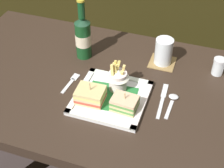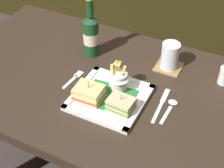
# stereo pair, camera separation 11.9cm
# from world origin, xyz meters

# --- Properties ---
(dining_table) EXTENTS (1.35, 0.73, 0.74)m
(dining_table) POSITION_xyz_m (0.00, 0.00, 0.60)
(dining_table) COLOR #2F2219
(dining_table) RESTS_ON ground_plane
(square_plate) EXTENTS (0.25, 0.25, 0.02)m
(square_plate) POSITION_xyz_m (0.02, -0.07, 0.75)
(square_plate) COLOR white
(square_plate) RESTS_ON dining_table
(sandwich_half_left) EXTENTS (0.10, 0.08, 0.08)m
(sandwich_half_left) POSITION_xyz_m (-0.05, -0.11, 0.78)
(sandwich_half_left) COLOR #DEB980
(sandwich_half_left) RESTS_ON square_plate
(sandwich_half_right) EXTENTS (0.09, 0.07, 0.07)m
(sandwich_half_right) POSITION_xyz_m (0.08, -0.11, 0.78)
(sandwich_half_right) COLOR #D2B87C
(sandwich_half_right) RESTS_ON square_plate
(fries_cup) EXTENTS (0.08, 0.08, 0.12)m
(fries_cup) POSITION_xyz_m (0.02, -0.02, 0.80)
(fries_cup) COLOR silver
(fries_cup) RESTS_ON square_plate
(beer_bottle) EXTENTS (0.06, 0.06, 0.25)m
(beer_bottle) POSITION_xyz_m (-0.17, 0.14, 0.84)
(beer_bottle) COLOR #14421E
(beer_bottle) RESTS_ON dining_table
(drink_coaster) EXTENTS (0.10, 0.10, 0.00)m
(drink_coaster) POSITION_xyz_m (0.14, 0.20, 0.74)
(drink_coaster) COLOR olive
(drink_coaster) RESTS_ON dining_table
(water_glass) EXTENTS (0.07, 0.07, 0.11)m
(water_glass) POSITION_xyz_m (0.14, 0.20, 0.79)
(water_glass) COLOR silver
(water_glass) RESTS_ON dining_table
(fork) EXTENTS (0.03, 0.12, 0.00)m
(fork) POSITION_xyz_m (-0.15, -0.03, 0.74)
(fork) COLOR silver
(fork) RESTS_ON dining_table
(knife) EXTENTS (0.02, 0.18, 0.00)m
(knife) POSITION_xyz_m (0.19, -0.01, 0.74)
(knife) COLOR silver
(knife) RESTS_ON dining_table
(spoon) EXTENTS (0.04, 0.12, 0.01)m
(spoon) POSITION_xyz_m (0.22, -0.01, 0.75)
(spoon) COLOR silver
(spoon) RESTS_ON dining_table
(salt_shaker) EXTENTS (0.05, 0.05, 0.07)m
(salt_shaker) POSITION_xyz_m (0.35, 0.20, 0.77)
(salt_shaker) COLOR silver
(salt_shaker) RESTS_ON dining_table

